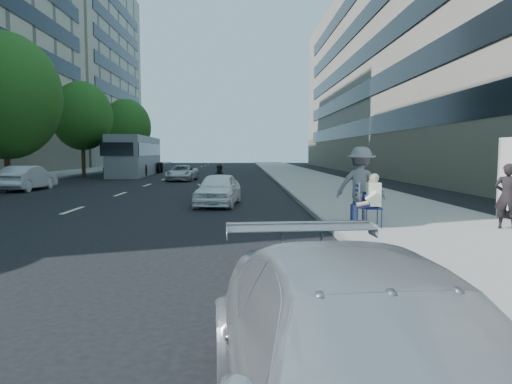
{
  "coord_description": "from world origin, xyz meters",
  "views": [
    {
      "loc": [
        -0.72,
        -7.49,
        1.96
      ],
      "look_at": [
        -0.42,
        3.19,
        1.03
      ],
      "focal_mm": 32.0,
      "sensor_mm": 36.0,
      "label": 1
    }
  ],
  "objects_px": {
    "seated_protester": "(368,197)",
    "jogger": "(361,185)",
    "parked_sedan": "(373,380)",
    "bus": "(136,156)",
    "white_sedan_far": "(182,173)",
    "white_sedan_mid": "(28,178)",
    "pedestrian_woman": "(507,196)",
    "motorcycle": "(220,182)",
    "white_sedan_near": "(218,189)"
  },
  "relations": [
    {
      "from": "jogger",
      "to": "pedestrian_woman",
      "type": "relative_size",
      "value": 1.25
    },
    {
      "from": "white_sedan_mid",
      "to": "motorcycle",
      "type": "bearing_deg",
      "value": 164.17
    },
    {
      "from": "parked_sedan",
      "to": "bus",
      "type": "bearing_deg",
      "value": 100.57
    },
    {
      "from": "white_sedan_near",
      "to": "parked_sedan",
      "type": "bearing_deg",
      "value": -76.93
    },
    {
      "from": "bus",
      "to": "motorcycle",
      "type": "bearing_deg",
      "value": -69.43
    },
    {
      "from": "white_sedan_mid",
      "to": "motorcycle",
      "type": "xyz_separation_m",
      "value": [
        10.12,
        -3.39,
        -0.0
      ]
    },
    {
      "from": "motorcycle",
      "to": "pedestrian_woman",
      "type": "bearing_deg",
      "value": -59.97
    },
    {
      "from": "motorcycle",
      "to": "bus",
      "type": "bearing_deg",
      "value": 106.94
    },
    {
      "from": "parked_sedan",
      "to": "bus",
      "type": "xyz_separation_m",
      "value": [
        -9.98,
        37.14,
        0.99
      ]
    },
    {
      "from": "parked_sedan",
      "to": "white_sedan_mid",
      "type": "relative_size",
      "value": 1.14
    },
    {
      "from": "seated_protester",
      "to": "pedestrian_woman",
      "type": "height_order",
      "value": "pedestrian_woman"
    },
    {
      "from": "seated_protester",
      "to": "pedestrian_woman",
      "type": "bearing_deg",
      "value": -5.89
    },
    {
      "from": "seated_protester",
      "to": "white_sedan_far",
      "type": "bearing_deg",
      "value": 109.21
    },
    {
      "from": "motorcycle",
      "to": "bus",
      "type": "xyz_separation_m",
      "value": [
        -8.2,
        19.18,
        1.0
      ]
    },
    {
      "from": "jogger",
      "to": "bus",
      "type": "distance_m",
      "value": 30.62
    },
    {
      "from": "white_sedan_mid",
      "to": "jogger",
      "type": "bearing_deg",
      "value": 141.81
    },
    {
      "from": "pedestrian_woman",
      "to": "seated_protester",
      "type": "bearing_deg",
      "value": 29.37
    },
    {
      "from": "seated_protester",
      "to": "white_sedan_near",
      "type": "bearing_deg",
      "value": 123.29
    },
    {
      "from": "parked_sedan",
      "to": "jogger",
      "type": "bearing_deg",
      "value": 71.5
    },
    {
      "from": "pedestrian_woman",
      "to": "motorcycle",
      "type": "bearing_deg",
      "value": -18.5
    },
    {
      "from": "white_sedan_mid",
      "to": "white_sedan_far",
      "type": "bearing_deg",
      "value": -128.75
    },
    {
      "from": "parked_sedan",
      "to": "motorcycle",
      "type": "relative_size",
      "value": 2.17
    },
    {
      "from": "seated_protester",
      "to": "white_sedan_far",
      "type": "xyz_separation_m",
      "value": [
        -7.25,
        20.8,
        -0.34
      ]
    },
    {
      "from": "jogger",
      "to": "seated_protester",
      "type": "bearing_deg",
      "value": 113.43
    },
    {
      "from": "motorcycle",
      "to": "bus",
      "type": "height_order",
      "value": "bus"
    },
    {
      "from": "pedestrian_woman",
      "to": "bus",
      "type": "distance_m",
      "value": 32.97
    },
    {
      "from": "seated_protester",
      "to": "pedestrian_woman",
      "type": "xyz_separation_m",
      "value": [
        3.24,
        -0.33,
        0.05
      ]
    },
    {
      "from": "seated_protester",
      "to": "motorcycle",
      "type": "xyz_separation_m",
      "value": [
        -4.03,
        9.59,
        -0.24
      ]
    },
    {
      "from": "white_sedan_far",
      "to": "bus",
      "type": "xyz_separation_m",
      "value": [
        -4.99,
        7.97,
        1.1
      ]
    },
    {
      "from": "seated_protester",
      "to": "parked_sedan",
      "type": "xyz_separation_m",
      "value": [
        -2.26,
        -8.38,
        -0.23
      ]
    },
    {
      "from": "jogger",
      "to": "white_sedan_mid",
      "type": "height_order",
      "value": "jogger"
    },
    {
      "from": "white_sedan_mid",
      "to": "parked_sedan",
      "type": "bearing_deg",
      "value": 121.82
    },
    {
      "from": "bus",
      "to": "white_sedan_far",
      "type": "bearing_deg",
      "value": -60.54
    },
    {
      "from": "white_sedan_mid",
      "to": "motorcycle",
      "type": "distance_m",
      "value": 10.68
    },
    {
      "from": "jogger",
      "to": "pedestrian_woman",
      "type": "distance_m",
      "value": 3.4
    },
    {
      "from": "white_sedan_far",
      "to": "bus",
      "type": "relative_size",
      "value": 0.32
    },
    {
      "from": "jogger",
      "to": "white_sedan_mid",
      "type": "xyz_separation_m",
      "value": [
        -14.17,
        12.27,
        -0.48
      ]
    },
    {
      "from": "motorcycle",
      "to": "bus",
      "type": "distance_m",
      "value": 20.89
    },
    {
      "from": "white_sedan_mid",
      "to": "motorcycle",
      "type": "relative_size",
      "value": 1.9
    },
    {
      "from": "pedestrian_woman",
      "to": "parked_sedan",
      "type": "bearing_deg",
      "value": 90.89
    },
    {
      "from": "white_sedan_near",
      "to": "seated_protester",
      "type": "bearing_deg",
      "value": -50.29
    },
    {
      "from": "parked_sedan",
      "to": "white_sedan_near",
      "type": "bearing_deg",
      "value": 92.18
    },
    {
      "from": "white_sedan_near",
      "to": "bus",
      "type": "xyz_separation_m",
      "value": [
        -8.3,
        22.77,
        1.03
      ]
    },
    {
      "from": "white_sedan_near",
      "to": "white_sedan_mid",
      "type": "relative_size",
      "value": 0.91
    },
    {
      "from": "jogger",
      "to": "motorcycle",
      "type": "height_order",
      "value": "jogger"
    },
    {
      "from": "white_sedan_near",
      "to": "white_sedan_far",
      "type": "relative_size",
      "value": 0.92
    },
    {
      "from": "parked_sedan",
      "to": "motorcycle",
      "type": "height_order",
      "value": "motorcycle"
    },
    {
      "from": "white_sedan_mid",
      "to": "white_sedan_far",
      "type": "distance_m",
      "value": 10.44
    },
    {
      "from": "seated_protester",
      "to": "jogger",
      "type": "height_order",
      "value": "jogger"
    },
    {
      "from": "jogger",
      "to": "white_sedan_mid",
      "type": "distance_m",
      "value": 18.75
    }
  ]
}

